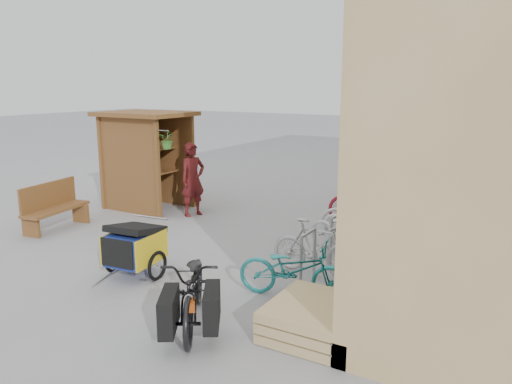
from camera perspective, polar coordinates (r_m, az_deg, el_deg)
The scene contains 17 objects.
ground at distance 9.08m, azimuth -7.58°, elevation -7.60°, with size 80.00×80.00×0.00m, color gray.
kiosk at distance 12.64m, azimuth -12.73°, elevation 5.10°, with size 2.49×1.65×2.40m.
bike_rack at distance 9.92m, azimuth 11.69°, elevation -2.89°, with size 0.05×5.35×0.86m.
pallet_stack at distance 6.45m, azimuth 6.44°, elevation -14.13°, with size 1.00×1.20×0.40m.
bench at distance 11.52m, azimuth -22.15°, elevation -1.46°, with size 0.74×1.65×1.01m.
shopping_carts at distance 13.54m, azimuth 19.97°, elevation 0.86°, with size 0.53×1.47×0.96m.
child_trailer at distance 8.35m, azimuth -13.71°, elevation -5.96°, with size 0.96×1.57×0.91m.
cargo_bike at distance 6.54m, azimuth -7.09°, elevation -10.99°, with size 1.57×1.98×1.00m.
person_kiosk at distance 11.79m, azimuth -7.23°, elevation 1.42°, with size 0.63×0.41×1.73m, color maroon.
bike_0 at distance 7.34m, azimuth 4.32°, elevation -8.81°, with size 0.58×1.65×0.87m, color teal.
bike_1 at distance 8.22m, azimuth 6.84°, elevation -6.33°, with size 0.43×1.53×0.92m, color #B4B4B9.
bike_2 at distance 9.36m, azimuth 10.42°, elevation -4.42°, with size 0.55×1.57×0.82m, color #B4B4B9.
bike_3 at distance 9.55m, azimuth 11.52°, elevation -3.75°, with size 0.44×1.57×0.94m, color silver.
bike_4 at distance 10.43m, azimuth 12.01°, elevation -2.62°, with size 0.58×1.65×0.87m, color #B4B4B9.
bike_5 at distance 10.79m, azimuth 12.46°, elevation -1.58°, with size 0.50×1.79×1.07m, color maroon.
bike_6 at distance 11.53m, azimuth 13.54°, elevation -1.11°, with size 0.62×1.77×0.93m, color #C47F92.
bike_7 at distance 11.95m, azimuth 15.63°, elevation -0.77°, with size 0.43×1.54×0.92m, color black.
Camera 1 is at (5.28, -6.71, 3.08)m, focal length 35.00 mm.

